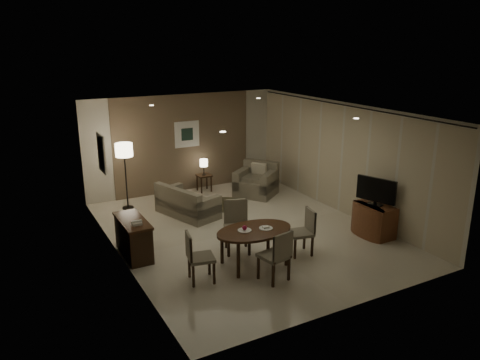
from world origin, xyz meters
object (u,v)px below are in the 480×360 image
dining_table (254,247)px  chair_right (300,232)px  console_desk (134,238)px  armchair (256,180)px  chair_near (274,255)px  chair_far (237,228)px  side_table (204,183)px  tv_cabinet (374,220)px  floor_lamp (126,176)px  chair_left (201,257)px  sofa (188,200)px

dining_table → chair_right: bearing=-2.1°
console_desk → armchair: armchair is taller
chair_near → chair_far: size_ratio=0.92×
console_desk → side_table: size_ratio=2.52×
tv_cabinet → armchair: bearing=103.7°
chair_right → floor_lamp: floor_lamp is taller
console_desk → chair_left: chair_left is taller
console_desk → chair_far: (1.88, -0.82, 0.14)m
floor_lamp → tv_cabinet: bearing=-44.9°
chair_left → chair_right: chair_left is taller
dining_table → chair_left: 1.15m
side_table → floor_lamp: 2.39m
chair_left → floor_lamp: size_ratio=0.54×
tv_cabinet → chair_right: bearing=-180.0°
sofa → side_table: 1.90m
sofa → dining_table: bearing=163.4°
chair_near → chair_far: bearing=-100.2°
console_desk → chair_right: bearing=-27.2°
console_desk → floor_lamp: bearing=77.0°
chair_near → side_table: bearing=-112.0°
armchair → tv_cabinet: bearing=-22.9°
chair_near → side_table: (1.02, 5.24, -0.24)m
armchair → side_table: 1.50m
chair_near → floor_lamp: bearing=-86.5°
sofa → chair_left: bearing=143.3°
tv_cabinet → dining_table: dining_table is taller
chair_left → floor_lamp: (-0.12, 4.31, 0.38)m
armchair → chair_far: bearing=-72.8°
tv_cabinet → chair_far: bearing=167.3°
chair_far → sofa: size_ratio=0.65×
chair_right → armchair: chair_right is taller
console_desk → chair_right: size_ratio=1.32×
sofa → floor_lamp: bearing=26.4°
console_desk → chair_left: size_ratio=1.31×
chair_near → tv_cabinet: bearing=-178.8°
dining_table → sofa: bearing=91.9°
dining_table → chair_right: size_ratio=1.64×
side_table → sofa: bearing=-126.4°
console_desk → chair_right: chair_right is taller
console_desk → chair_near: (1.89, -2.14, 0.10)m
tv_cabinet → floor_lamp: (-4.26, 4.24, 0.49)m
dining_table → chair_left: (-1.14, -0.11, 0.11)m
chair_near → armchair: size_ratio=0.95×
chair_left → console_desk: bearing=37.3°
dining_table → sofa: sofa is taller
tv_cabinet → chair_near: bearing=-167.9°
tv_cabinet → side_table: bearing=113.2°
chair_right → sofa: bearing=-148.4°
chair_right → console_desk: bearing=-105.8°
floor_lamp → chair_left: bearing=-88.4°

